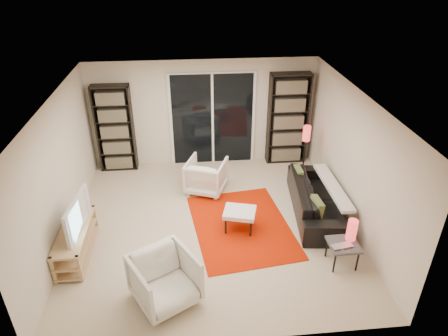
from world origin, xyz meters
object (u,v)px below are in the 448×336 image
Objects in this scene: armchair_front at (165,280)px; armchair_back at (206,176)px; bookshelf_left at (115,129)px; floor_lamp at (306,140)px; tv_stand at (76,241)px; sofa at (317,198)px; side_table at (343,246)px; ottoman at (240,213)px; bookshelf_right at (288,119)px.

armchair_back is at bearing 45.86° from armchair_front.
armchair_back is 0.91× the size of armchair_front.
bookshelf_left reaches higher than floor_lamp.
tv_stand is at bearing -96.14° from bookshelf_left.
tv_stand is at bearing 113.14° from armchair_front.
sofa reaches higher than side_table.
sofa is 1.47m from floor_lamp.
armchair_front is 4.38m from floor_lamp.
armchair_front is at bearing -129.51° from ottoman.
ottoman is 0.54× the size of floor_lamp.
floor_lamp is (2.14, 0.35, 0.55)m from armchair_back.
bookshelf_right is at bearing -0.00° from bookshelf_left.
bookshelf_right is (3.85, -0.00, 0.07)m from bookshelf_left.
bookshelf_right is 0.84m from floor_lamp.
armchair_back is at bearing -31.00° from bookshelf_left.
side_table is (2.77, 0.49, -0.03)m from armchair_front.
tv_stand is at bearing -144.93° from bookshelf_right.
bookshelf_left is at bearing 180.00° from bookshelf_right.
bookshelf_left is 4.14m from floor_lamp.
bookshelf_right reaches higher than armchair_back.
tv_stand is (-0.31, -2.92, -0.71)m from bookshelf_left.
bookshelf_right is at bearing -128.00° from armchair_back.
armchair_front is at bearing -73.92° from bookshelf_left.
floor_lamp reaches higher than side_table.
side_table is at bearing -88.66° from bookshelf_right.
floor_lamp is (4.37, 2.12, 0.64)m from tv_stand.
tv_stand is at bearing 59.48° from armchair_back.
armchair_front is at bearing -131.63° from floor_lamp.
ottoman is at bearing -133.41° from floor_lamp.
bookshelf_left is at bearing -9.89° from armchair_back.
side_table is (-0.02, -1.42, 0.04)m from sofa.
bookshelf_right is 3.63m from side_table.
side_table is 0.38× the size of floor_lamp.
bookshelf_right is at bearing 91.34° from side_table.
armchair_back is at bearing 38.37° from tv_stand.
armchair_back is (-2.03, 0.99, 0.03)m from sofa.
ottoman is 1.41× the size of side_table.
floor_lamp is at bearing -75.34° from bookshelf_right.
bookshelf_left is 2.33m from armchair_back.
side_table is at bearing -42.18° from bookshelf_left.
bookshelf_left is 0.93× the size of bookshelf_right.
bookshelf_left reaches higher than side_table.
sofa is 1.79× the size of floor_lamp.
sofa is at bearing -87.23° from bookshelf_right.
bookshelf_right reaches higher than armchair_front.
floor_lamp is (1.63, 1.72, 0.56)m from ottoman.
bookshelf_left is 0.90× the size of sofa.
armchair_back is at bearing -170.59° from floor_lamp.
ottoman is at bearing 145.26° from side_table.
ottoman is (2.75, 0.40, 0.08)m from tv_stand.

